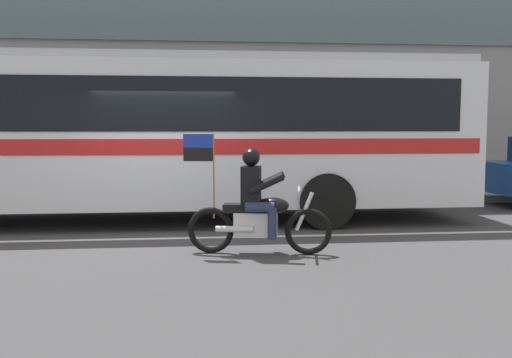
# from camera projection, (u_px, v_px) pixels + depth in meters

# --- Properties ---
(ground_plane) EXTENTS (60.00, 60.00, 0.00)m
(ground_plane) POSITION_uv_depth(u_px,v_px,m) (166.00, 232.00, 10.25)
(ground_plane) COLOR #3D3D3F
(sidewalk_curb) EXTENTS (28.00, 3.80, 0.15)m
(sidewalk_curb) POSITION_uv_depth(u_px,v_px,m) (176.00, 195.00, 15.29)
(sidewalk_curb) COLOR gray
(sidewalk_curb) RESTS_ON ground_plane
(lane_center_stripe) EXTENTS (26.60, 0.14, 0.01)m
(lane_center_stripe) POSITION_uv_depth(u_px,v_px,m) (164.00, 238.00, 9.65)
(lane_center_stripe) COLOR silver
(lane_center_stripe) RESTS_ON ground_plane
(transit_bus) EXTENTS (13.30, 2.63, 3.22)m
(transit_bus) POSITION_uv_depth(u_px,v_px,m) (130.00, 127.00, 11.19)
(transit_bus) COLOR silver
(transit_bus) RESTS_ON ground_plane
(motorcycle_with_rider) EXTENTS (2.17, 0.71, 1.78)m
(motorcycle_with_rider) POSITION_uv_depth(u_px,v_px,m) (258.00, 209.00, 8.44)
(motorcycle_with_rider) COLOR black
(motorcycle_with_rider) RESTS_ON ground_plane
(fire_hydrant) EXTENTS (0.22, 0.30, 0.75)m
(fire_hydrant) POSITION_uv_depth(u_px,v_px,m) (338.00, 181.00, 14.51)
(fire_hydrant) COLOR #4C8C3F
(fire_hydrant) RESTS_ON sidewalk_curb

